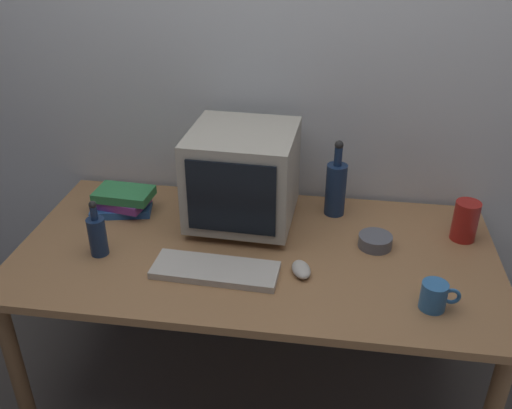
% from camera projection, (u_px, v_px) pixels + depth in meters
% --- Properties ---
extents(ground_plane, '(6.00, 6.00, 0.00)m').
position_uv_depth(ground_plane, '(256.00, 390.00, 2.34)').
color(ground_plane, '#56514C').
extents(back_wall, '(4.00, 0.08, 2.50)m').
position_uv_depth(back_wall, '(274.00, 62.00, 2.15)').
color(back_wall, silver).
rests_on(back_wall, ground).
extents(desk, '(1.70, 0.86, 0.71)m').
position_uv_depth(desk, '(256.00, 265.00, 2.03)').
color(desk, '#9E7047').
rests_on(desk, ground).
extents(crt_monitor, '(0.40, 0.40, 0.37)m').
position_uv_depth(crt_monitor, '(243.00, 176.00, 2.07)').
color(crt_monitor, '#B2AD9E').
rests_on(crt_monitor, desk).
extents(keyboard, '(0.43, 0.17, 0.02)m').
position_uv_depth(keyboard, '(215.00, 270.00, 1.86)').
color(keyboard, beige).
rests_on(keyboard, desk).
extents(computer_mouse, '(0.09, 0.11, 0.04)m').
position_uv_depth(computer_mouse, '(301.00, 269.00, 1.85)').
color(computer_mouse, beige).
rests_on(computer_mouse, desk).
extents(bottle_tall, '(0.08, 0.08, 0.31)m').
position_uv_depth(bottle_tall, '(336.00, 187.00, 2.16)').
color(bottle_tall, navy).
rests_on(bottle_tall, desk).
extents(bottle_short, '(0.06, 0.06, 0.21)m').
position_uv_depth(bottle_short, '(97.00, 235.00, 1.93)').
color(bottle_short, navy).
rests_on(bottle_short, desk).
extents(book_stack, '(0.26, 0.17, 0.10)m').
position_uv_depth(book_stack, '(123.00, 201.00, 2.20)').
color(book_stack, '#28569E').
rests_on(book_stack, desk).
extents(mug, '(0.12, 0.08, 0.09)m').
position_uv_depth(mug, '(435.00, 296.00, 1.69)').
color(mug, '#3370B2').
rests_on(mug, desk).
extents(cd_spindle, '(0.12, 0.12, 0.04)m').
position_uv_depth(cd_spindle, '(375.00, 241.00, 1.99)').
color(cd_spindle, '#595B66').
rests_on(cd_spindle, desk).
extents(metal_canister, '(0.09, 0.09, 0.15)m').
position_uv_depth(metal_canister, '(465.00, 221.00, 2.02)').
color(metal_canister, '#A51E19').
rests_on(metal_canister, desk).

